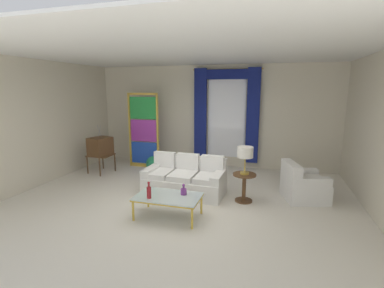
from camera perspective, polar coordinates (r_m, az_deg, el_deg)
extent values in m
plane|color=silver|center=(6.03, -2.29, -11.46)|extent=(16.00, 16.00, 0.00)
cube|color=beige|center=(8.56, 4.22, 5.64)|extent=(8.00, 0.12, 3.00)
cube|color=beige|center=(8.06, -26.45, 4.16)|extent=(0.12, 7.00, 3.00)
cube|color=beige|center=(6.21, 33.68, 1.71)|extent=(0.12, 7.00, 3.00)
cube|color=white|center=(6.37, -0.10, 17.48)|extent=(8.00, 7.60, 0.04)
cube|color=white|center=(8.40, 7.01, 5.82)|extent=(1.10, 0.02, 2.50)
cylinder|color=gold|center=(8.30, 7.14, 14.82)|extent=(2.00, 0.04, 0.04)
cube|color=navy|center=(8.46, 1.72, 5.94)|extent=(0.36, 0.12, 2.70)
cube|color=navy|center=(8.21, 12.23, 5.53)|extent=(0.36, 0.12, 2.70)
cube|color=navy|center=(8.27, 7.09, 13.86)|extent=(1.80, 0.10, 0.28)
cube|color=white|center=(6.37, -1.55, -8.38)|extent=(1.77, 0.95, 0.38)
cube|color=white|center=(6.64, -0.48, -5.74)|extent=(1.75, 0.25, 0.78)
cube|color=white|center=(6.13, 5.39, -8.31)|extent=(0.23, 0.86, 0.56)
cube|color=white|center=(6.63, -7.97, -6.87)|extent=(0.23, 0.86, 0.56)
cube|color=white|center=(6.08, 3.47, -6.86)|extent=(0.56, 0.75, 0.12)
cube|color=white|center=(6.31, 4.23, -4.10)|extent=(0.51, 0.16, 0.40)
cube|color=white|center=(6.24, -1.72, -6.36)|extent=(0.56, 0.75, 0.12)
cube|color=white|center=(6.47, -0.77, -3.69)|extent=(0.51, 0.16, 0.40)
cube|color=white|center=(6.45, -6.60, -5.84)|extent=(0.56, 0.75, 0.12)
cube|color=white|center=(6.68, -5.49, -3.28)|extent=(0.51, 0.16, 0.40)
cube|color=silver|center=(5.20, -4.89, -10.53)|extent=(1.17, 0.70, 0.02)
cube|color=gold|center=(5.50, -3.62, -9.51)|extent=(1.17, 0.04, 0.03)
cube|color=gold|center=(4.93, -6.31, -12.08)|extent=(1.17, 0.04, 0.03)
cube|color=gold|center=(5.43, -10.55, -9.96)|extent=(0.04, 0.70, 0.03)
cube|color=gold|center=(5.04, 1.24, -11.44)|extent=(0.04, 0.70, 0.03)
cylinder|color=gold|center=(5.75, -8.88, -10.72)|extent=(0.04, 0.04, 0.38)
cylinder|color=gold|center=(5.40, 1.90, -12.06)|extent=(0.04, 0.04, 0.38)
cylinder|color=gold|center=(5.24, -11.84, -13.06)|extent=(0.04, 0.04, 0.38)
cylinder|color=gold|center=(4.86, 0.00, -14.84)|extent=(0.04, 0.04, 0.38)
cylinder|color=#753384|center=(5.23, -1.71, -9.64)|extent=(0.11, 0.11, 0.11)
cylinder|color=#753384|center=(5.20, -1.71, -8.83)|extent=(0.04, 0.04, 0.05)
sphere|color=#753384|center=(5.18, -1.72, -8.35)|extent=(0.05, 0.05, 0.05)
cylinder|color=maroon|center=(5.10, -8.71, -9.72)|extent=(0.08, 0.08, 0.21)
cylinder|color=maroon|center=(5.05, -8.76, -8.31)|extent=(0.04, 0.04, 0.06)
sphere|color=maroon|center=(5.04, -8.77, -7.78)|extent=(0.05, 0.05, 0.05)
cube|color=brown|center=(8.25, -17.99, -2.13)|extent=(0.62, 0.54, 0.03)
cylinder|color=brown|center=(8.31, -20.43, -3.98)|extent=(0.04, 0.04, 0.50)
cylinder|color=brown|center=(8.66, -17.61, -3.19)|extent=(0.04, 0.04, 0.50)
cylinder|color=brown|center=(7.95, -18.18, -4.49)|extent=(0.04, 0.04, 0.50)
cylinder|color=brown|center=(8.32, -15.34, -3.64)|extent=(0.04, 0.04, 0.50)
cube|color=brown|center=(8.20, -18.09, -0.40)|extent=(0.59, 0.65, 0.48)
cube|color=black|center=(8.37, -19.19, -0.10)|extent=(0.10, 0.38, 0.30)
cylinder|color=gold|center=(8.35, -19.52, -1.46)|extent=(0.02, 0.04, 0.04)
cylinder|color=gold|center=(8.45, -18.71, -1.26)|extent=(0.02, 0.04, 0.04)
cylinder|color=silver|center=(8.13, -18.27, 2.50)|extent=(0.04, 0.13, 0.34)
cylinder|color=silver|center=(8.13, -18.27, 2.50)|extent=(0.04, 0.13, 0.34)
cube|color=white|center=(6.51, 21.93, -8.68)|extent=(0.99, 0.99, 0.40)
cube|color=white|center=(6.43, 22.10, -6.58)|extent=(0.85, 0.85, 0.10)
cube|color=white|center=(6.34, 19.35, -7.12)|extent=(0.41, 0.82, 0.80)
cube|color=white|center=(6.76, 21.01, -7.07)|extent=(0.76, 0.38, 0.58)
cube|color=white|center=(6.20, 23.07, -8.87)|extent=(0.76, 0.38, 0.58)
cube|color=gold|center=(8.63, -12.49, 2.78)|extent=(0.05, 0.05, 2.20)
cube|color=gold|center=(8.24, -6.98, 2.57)|extent=(0.05, 0.05, 2.20)
cube|color=gold|center=(8.34, -10.04, 9.97)|extent=(0.90, 0.05, 0.06)
cube|color=gold|center=(8.64, -9.57, -4.22)|extent=(0.90, 0.05, 0.10)
cube|color=#1E47B7|center=(8.55, -9.65, -1.74)|extent=(0.82, 0.02, 0.64)
cube|color=purple|center=(8.43, -9.80, 2.68)|extent=(0.82, 0.02, 0.64)
cube|color=#238E3D|center=(8.36, -9.95, 7.21)|extent=(0.82, 0.02, 0.64)
cylinder|color=beige|center=(8.23, -7.77, -5.10)|extent=(0.16, 0.16, 0.06)
ellipsoid|color=navy|center=(8.20, -7.79, -4.36)|extent=(0.18, 0.32, 0.20)
sphere|color=navy|center=(8.29, -7.42, -3.39)|extent=(0.09, 0.09, 0.09)
cone|color=gold|center=(8.34, -7.25, -3.29)|extent=(0.02, 0.04, 0.02)
cone|color=#228855|center=(8.01, -8.33, -4.00)|extent=(0.44, 0.40, 0.50)
cylinder|color=brown|center=(5.92, 10.58, -6.11)|extent=(0.48, 0.48, 0.03)
cylinder|color=brown|center=(6.01, 10.49, -8.76)|extent=(0.08, 0.08, 0.55)
cylinder|color=brown|center=(6.11, 10.39, -11.18)|extent=(0.36, 0.36, 0.03)
cylinder|color=#B29338|center=(5.91, 10.60, -5.79)|extent=(0.18, 0.18, 0.04)
cylinder|color=#B29338|center=(5.86, 10.67, -3.92)|extent=(0.03, 0.03, 0.36)
cylinder|color=white|center=(5.80, 10.75, -1.63)|extent=(0.32, 0.32, 0.22)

